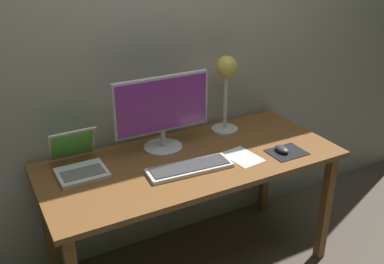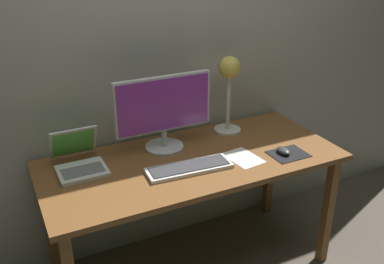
{
  "view_description": "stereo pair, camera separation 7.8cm",
  "coord_description": "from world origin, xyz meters",
  "px_view_note": "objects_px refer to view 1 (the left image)",
  "views": [
    {
      "loc": [
        -0.97,
        -1.8,
        1.83
      ],
      "look_at": [
        -0.03,
        -0.05,
        0.92
      ],
      "focal_mm": 40.76,
      "sensor_mm": 36.0,
      "label": 1
    },
    {
      "loc": [
        -0.9,
        -1.84,
        1.83
      ],
      "look_at": [
        -0.03,
        -0.05,
        0.92
      ],
      "focal_mm": 40.76,
      "sensor_mm": 36.0,
      "label": 2
    }
  ],
  "objects_px": {
    "monitor": "(162,110)",
    "keyboard_main": "(190,168)",
    "mouse": "(282,149)",
    "laptop": "(77,159)",
    "desk_lamp": "(226,79)"
  },
  "relations": [
    {
      "from": "monitor",
      "to": "keyboard_main",
      "type": "bearing_deg",
      "value": -86.5
    },
    {
      "from": "monitor",
      "to": "mouse",
      "type": "relative_size",
      "value": 5.67
    },
    {
      "from": "laptop",
      "to": "desk_lamp",
      "type": "xyz_separation_m",
      "value": [
        0.91,
        0.05,
        0.27
      ]
    },
    {
      "from": "keyboard_main",
      "to": "desk_lamp",
      "type": "height_order",
      "value": "desk_lamp"
    },
    {
      "from": "desk_lamp",
      "to": "monitor",
      "type": "bearing_deg",
      "value": -174.07
    },
    {
      "from": "monitor",
      "to": "desk_lamp",
      "type": "relative_size",
      "value": 1.18
    },
    {
      "from": "mouse",
      "to": "monitor",
      "type": "bearing_deg",
      "value": 147.56
    },
    {
      "from": "monitor",
      "to": "mouse",
      "type": "distance_m",
      "value": 0.69
    },
    {
      "from": "monitor",
      "to": "laptop",
      "type": "distance_m",
      "value": 0.51
    },
    {
      "from": "monitor",
      "to": "keyboard_main",
      "type": "height_order",
      "value": "monitor"
    },
    {
      "from": "keyboard_main",
      "to": "laptop",
      "type": "distance_m",
      "value": 0.57
    },
    {
      "from": "keyboard_main",
      "to": "monitor",
      "type": "bearing_deg",
      "value": 93.5
    },
    {
      "from": "mouse",
      "to": "keyboard_main",
      "type": "bearing_deg",
      "value": 172.69
    },
    {
      "from": "desk_lamp",
      "to": "laptop",
      "type": "bearing_deg",
      "value": -176.89
    },
    {
      "from": "laptop",
      "to": "keyboard_main",
      "type": "bearing_deg",
      "value": -29.32
    }
  ]
}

